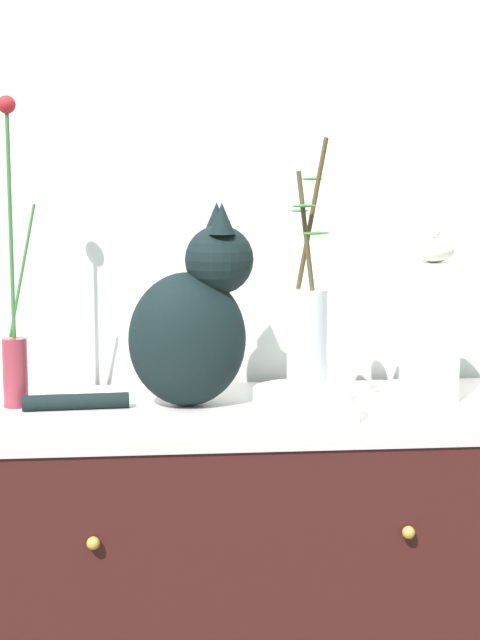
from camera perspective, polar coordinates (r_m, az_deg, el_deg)
name	(u,v)px	position (r m, az deg, el deg)	size (l,w,h in m)	color
wall_back	(227,174)	(2.21, -0.80, 8.81)	(4.40, 0.08, 2.60)	silver
sideboard	(240,598)	(2.07, 0.00, -16.46)	(1.29, 0.52, 0.82)	#391715
cat_sitting	(192,323)	(1.92, -2.90, -0.18)	(0.47, 0.19, 0.42)	black
vase_slim_green	(14,334)	(1.97, -13.48, -0.84)	(0.08, 0.05, 0.62)	maroon
bowl_porcelain	(307,404)	(1.83, 4.04, -5.09)	(0.21, 0.21, 0.06)	white
vase_glass_clear	(307,329)	(1.81, 4.08, -0.56)	(0.10, 0.18, 0.48)	silver
jar_lidded_porcelain	(432,321)	(2.02, 11.52, -0.08)	(0.09, 0.09, 0.37)	silver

